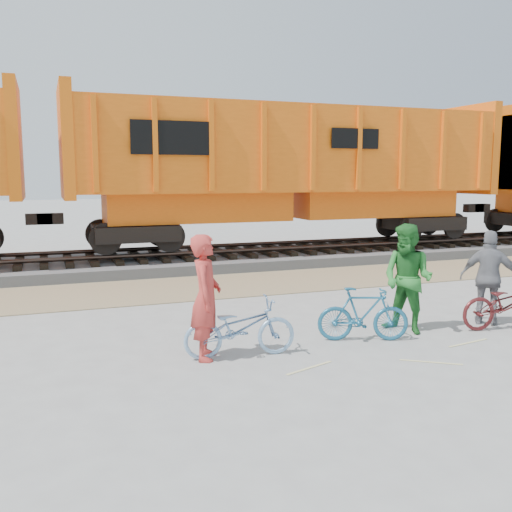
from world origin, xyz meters
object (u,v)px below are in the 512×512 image
object	(u,v)px
bicycle_teal	(363,314)
person_solo	(206,297)
hopper_car_center	(291,167)
person_woman	(489,278)
bicycle_maroon	(509,303)
bicycle_blue	(240,328)
person_man	(408,279)

from	to	relation	value
bicycle_teal	person_solo	distance (m)	2.74
hopper_car_center	person_woman	bearing A→B (deg)	-89.06
bicycle_maroon	person_woman	xyz separation A→B (m)	(-0.10, 0.40, 0.40)
bicycle_teal	bicycle_maroon	size ratio (longest dim) A/B	0.84
person_solo	person_woman	world-z (taller)	person_solo
person_solo	bicycle_maroon	bearing A→B (deg)	-72.16
bicycle_blue	bicycle_maroon	bearing A→B (deg)	-86.50
bicycle_teal	person_woman	world-z (taller)	person_woman
bicycle_maroon	person_man	bearing A→B (deg)	85.25
hopper_car_center	person_solo	world-z (taller)	hopper_car_center
person_solo	person_man	distance (m)	3.70
person_solo	person_woman	size ratio (longest dim) A/B	1.08
bicycle_blue	bicycle_maroon	distance (m)	5.04
bicycle_teal	bicycle_blue	bearing A→B (deg)	112.63
hopper_car_center	bicycle_blue	bearing A→B (deg)	-118.18
person_woman	hopper_car_center	bearing A→B (deg)	-46.77
bicycle_blue	person_man	distance (m)	3.25
hopper_car_center	bicycle_maroon	size ratio (longest dim) A/B	7.78
person_woman	bicycle_maroon	bearing A→B (deg)	146.32
hopper_car_center	bicycle_maroon	bearing A→B (deg)	-88.47
person_solo	person_woman	xyz separation A→B (m)	(5.44, 0.11, -0.07)
person_man	bicycle_teal	bearing A→B (deg)	-105.61
bicycle_blue	person_solo	world-z (taller)	person_solo
person_woman	bicycle_teal	bearing A→B (deg)	45.10
person_woman	person_solo	bearing A→B (deg)	43.49
hopper_car_center	person_man	world-z (taller)	hopper_car_center
hopper_car_center	person_man	bearing A→B (deg)	-100.42
person_solo	hopper_car_center	bearing A→B (deg)	-10.10
bicycle_blue	person_solo	bearing A→B (deg)	84.30
bicycle_blue	person_man	world-z (taller)	person_man
bicycle_maroon	person_solo	distance (m)	5.56
hopper_car_center	bicycle_maroon	world-z (taller)	hopper_car_center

